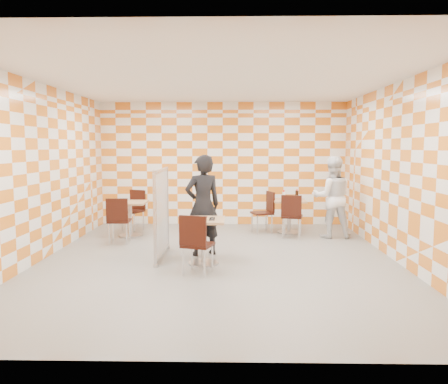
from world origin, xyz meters
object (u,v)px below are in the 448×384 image
(main_table, at_px, (203,233))
(man_white, at_px, (332,197))
(chair_empty_far, at_px, (135,207))
(sport_bottle, at_px, (284,195))
(soda_bottle, at_px, (297,195))
(partition, at_px, (162,212))
(second_table, at_px, (289,210))
(chair_main_front, at_px, (195,240))
(empty_table, at_px, (130,213))
(chair_empty_near, at_px, (118,217))
(man_dark, at_px, (203,205))
(chair_second_side, at_px, (266,209))
(chair_second_front, at_px, (292,213))

(main_table, bearing_deg, man_white, 40.16)
(chair_empty_far, relative_size, sport_bottle, 4.62)
(chair_empty_far, relative_size, man_white, 0.54)
(soda_bottle, bearing_deg, partition, -140.13)
(second_table, xyz_separation_m, soda_bottle, (0.17, 0.02, 0.34))
(partition, relative_size, soda_bottle, 6.74)
(chair_main_front, bearing_deg, soda_bottle, 59.12)
(empty_table, height_order, chair_empty_near, chair_empty_near)
(second_table, relative_size, partition, 0.48)
(chair_empty_near, xyz_separation_m, chair_empty_far, (0.00, 1.47, 0.00))
(chair_main_front, height_order, chair_empty_far, same)
(partition, relative_size, man_white, 0.90)
(sport_bottle, bearing_deg, chair_empty_near, -158.57)
(chair_main_front, height_order, chair_empty_near, same)
(second_table, relative_size, chair_empty_far, 0.81)
(man_white, bearing_deg, man_dark, 31.67)
(sport_bottle, bearing_deg, man_dark, -128.16)
(chair_empty_near, height_order, soda_bottle, soda_bottle)
(chair_second_side, relative_size, sport_bottle, 4.62)
(sport_bottle, relative_size, soda_bottle, 0.87)
(sport_bottle, xyz_separation_m, soda_bottle, (0.28, -0.11, 0.01))
(chair_second_front, height_order, partition, partition)
(soda_bottle, bearing_deg, empty_table, -173.04)
(man_white, bearing_deg, second_table, -27.05)
(second_table, height_order, man_dark, man_dark)
(man_dark, distance_m, soda_bottle, 2.81)
(empty_table, xyz_separation_m, chair_main_front, (1.65, -2.86, 0.04))
(second_table, height_order, partition, partition)
(man_dark, relative_size, sport_bottle, 8.92)
(chair_main_front, distance_m, chair_empty_near, 2.69)
(man_white, bearing_deg, chair_second_side, -17.28)
(man_white, distance_m, sport_bottle, 1.11)
(main_table, bearing_deg, second_table, 56.51)
(chair_second_front, height_order, man_white, man_white)
(second_table, relative_size, chair_main_front, 0.81)
(chair_second_front, relative_size, man_white, 0.54)
(main_table, xyz_separation_m, man_dark, (-0.05, 0.62, 0.38))
(chair_empty_near, height_order, sport_bottle, sport_bottle)
(chair_second_side, distance_m, man_dark, 2.40)
(chair_empty_far, bearing_deg, chair_main_front, -64.41)
(chair_second_side, distance_m, chair_empty_near, 3.23)
(chair_second_front, bearing_deg, chair_main_front, -123.39)
(chair_main_front, height_order, man_dark, man_dark)
(chair_main_front, xyz_separation_m, sport_bottle, (1.70, 3.42, 0.29))
(chair_second_side, xyz_separation_m, man_white, (1.36, -0.45, 0.32))
(chair_empty_near, bearing_deg, chair_second_front, 10.25)
(second_table, xyz_separation_m, empty_table, (-3.46, -0.43, 0.00))
(chair_second_side, distance_m, soda_bottle, 0.75)
(man_dark, bearing_deg, empty_table, -67.17)
(main_table, distance_m, chair_second_side, 2.90)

